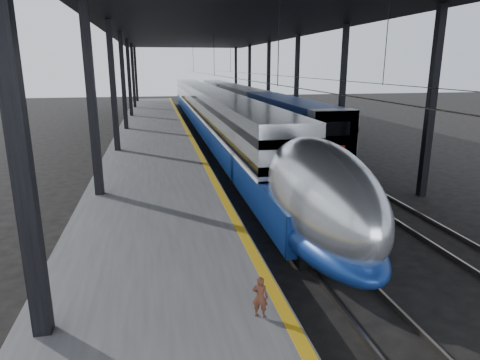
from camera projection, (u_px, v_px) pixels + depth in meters
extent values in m
plane|color=black|center=(259.00, 252.00, 14.93)|extent=(160.00, 160.00, 0.00)
cube|color=#4C4C4F|center=(154.00, 143.00, 33.09)|extent=(6.00, 80.00, 1.00)
cube|color=#C79612|center=(190.00, 136.00, 33.48)|extent=(0.30, 80.00, 0.01)
cube|color=slate|center=(215.00, 146.00, 34.10)|extent=(0.08, 80.00, 0.16)
cube|color=slate|center=(233.00, 146.00, 34.37)|extent=(0.08, 80.00, 0.16)
cube|color=slate|center=(275.00, 144.00, 35.04)|extent=(0.08, 80.00, 0.16)
cube|color=slate|center=(292.00, 143.00, 35.31)|extent=(0.08, 80.00, 0.16)
cube|color=black|center=(22.00, 167.00, 7.94)|extent=(0.35, 0.35, 9.00)
cube|color=black|center=(93.00, 112.00, 17.41)|extent=(0.35, 0.35, 9.00)
cube|color=black|center=(431.00, 105.00, 20.31)|extent=(0.35, 0.35, 9.00)
cube|color=black|center=(114.00, 95.00, 26.88)|extent=(0.35, 0.35, 9.00)
cube|color=black|center=(342.00, 92.00, 29.78)|extent=(0.35, 0.35, 9.00)
cube|color=black|center=(124.00, 88.00, 36.35)|extent=(0.35, 0.35, 9.00)
cube|color=black|center=(296.00, 86.00, 39.25)|extent=(0.35, 0.35, 9.00)
cube|color=black|center=(130.00, 83.00, 45.82)|extent=(0.35, 0.35, 9.00)
cube|color=black|center=(268.00, 82.00, 48.73)|extent=(0.35, 0.35, 9.00)
cube|color=black|center=(133.00, 80.00, 55.30)|extent=(0.35, 0.35, 9.00)
cube|color=black|center=(249.00, 79.00, 58.20)|extent=(0.35, 0.35, 9.00)
cube|color=black|center=(136.00, 78.00, 64.77)|extent=(0.35, 0.35, 9.00)
cube|color=black|center=(236.00, 77.00, 67.67)|extent=(0.35, 0.35, 9.00)
cube|color=black|center=(221.00, 25.00, 31.83)|extent=(18.00, 75.00, 0.45)
cylinder|color=slate|center=(223.00, 76.00, 32.83)|extent=(0.03, 74.00, 0.03)
cylinder|color=slate|center=(286.00, 76.00, 33.77)|extent=(0.03, 74.00, 0.03)
cube|color=silver|center=(207.00, 107.00, 44.29)|extent=(2.76, 57.00, 3.81)
cube|color=navy|center=(209.00, 120.00, 43.18)|extent=(2.84, 62.00, 1.48)
cube|color=silver|center=(207.00, 111.00, 44.40)|extent=(2.86, 57.00, 0.10)
cube|color=black|center=(206.00, 96.00, 44.00)|extent=(2.80, 57.00, 0.40)
cube|color=black|center=(207.00, 107.00, 44.29)|extent=(2.80, 57.00, 0.40)
ellipsoid|color=silver|center=(319.00, 196.00, 14.49)|extent=(2.76, 8.40, 3.81)
ellipsoid|color=navy|center=(317.00, 226.00, 14.77)|extent=(2.84, 8.40, 1.62)
ellipsoid|color=black|center=(355.00, 197.00, 11.83)|extent=(1.43, 2.20, 0.86)
cube|color=black|center=(316.00, 246.00, 14.97)|extent=(2.10, 2.60, 0.40)
cube|color=black|center=(221.00, 141.00, 35.81)|extent=(2.10, 2.60, 0.40)
cube|color=navy|center=(289.00, 123.00, 33.53)|extent=(2.72, 18.00, 3.70)
cube|color=gray|center=(332.00, 141.00, 25.57)|extent=(2.77, 1.20, 3.75)
cube|color=black|center=(337.00, 129.00, 24.77)|extent=(1.65, 0.06, 0.83)
cube|color=#A5150C|center=(336.00, 150.00, 25.10)|extent=(1.17, 0.06, 0.54)
cube|color=gray|center=(241.00, 103.00, 51.52)|extent=(2.72, 18.00, 3.70)
cube|color=gray|center=(218.00, 93.00, 69.52)|extent=(2.72, 18.00, 3.70)
cube|color=black|center=(316.00, 161.00, 28.30)|extent=(2.14, 2.40, 0.36)
cube|color=black|center=(246.00, 121.00, 49.14)|extent=(2.14, 2.40, 0.36)
imported|color=#472417|center=(260.00, 297.00, 9.26)|extent=(0.41, 0.35, 0.95)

